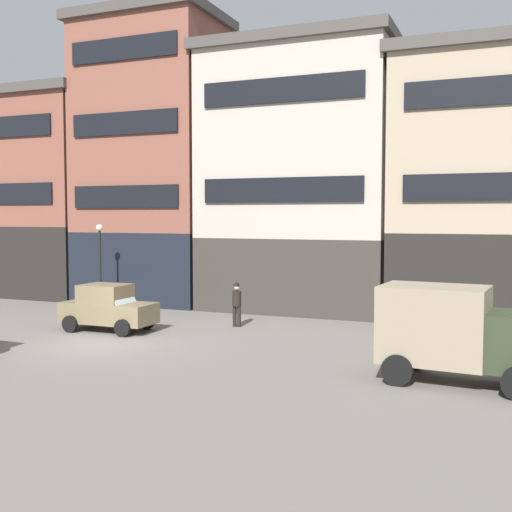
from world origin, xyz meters
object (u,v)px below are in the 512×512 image
(delivery_truck_near, at_px, (456,331))
(streetlamp_curbside, at_px, (100,255))
(pedestrian_officer, at_px, (237,303))
(sedan_dark, at_px, (108,308))

(delivery_truck_near, distance_m, streetlamp_curbside, 18.24)
(pedestrian_officer, height_order, streetlamp_curbside, streetlamp_curbside)
(delivery_truck_near, relative_size, streetlamp_curbside, 1.09)
(sedan_dark, bearing_deg, streetlamp_curbside, 129.06)
(sedan_dark, height_order, streetlamp_curbside, streetlamp_curbside)
(sedan_dark, relative_size, streetlamp_curbside, 0.90)
(pedestrian_officer, distance_m, streetlamp_curbside, 8.05)
(delivery_truck_near, xyz_separation_m, streetlamp_curbside, (-16.72, 7.18, 1.25))
(delivery_truck_near, relative_size, sedan_dark, 1.21)
(pedestrian_officer, relative_size, streetlamp_curbside, 0.44)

